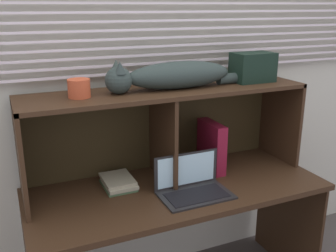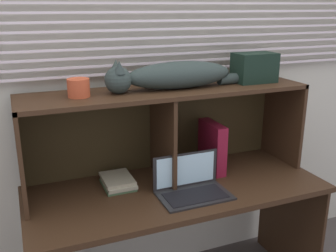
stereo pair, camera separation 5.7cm
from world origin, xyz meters
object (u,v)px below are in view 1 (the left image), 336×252
storage_box (253,67)px  small_basket (79,88)px  laptop (192,186)px  book_stack (118,182)px  binder_upright (211,146)px  cat (175,75)px

storage_box → small_basket: bearing=180.0°
laptop → book_stack: laptop is taller
laptop → storage_box: bearing=24.6°
binder_upright → storage_box: (0.25, 0.00, 0.44)m
small_basket → storage_box: (0.98, 0.00, 0.04)m
laptop → small_basket: small_basket is taller
binder_upright → book_stack: binder_upright is taller
cat → storage_box: (0.48, 0.00, 0.01)m
storage_box → cat: bearing=180.0°
cat → binder_upright: (0.23, 0.00, -0.43)m
binder_upright → book_stack: size_ratio=1.35×
laptop → storage_box: (0.49, 0.22, 0.54)m
binder_upright → storage_box: size_ratio=1.23×
cat → binder_upright: cat is taller
binder_upright → small_basket: size_ratio=2.71×
laptop → binder_upright: (0.23, 0.22, 0.10)m
cat → binder_upright: bearing=0.0°
book_stack → binder_upright: bearing=0.0°
cat → laptop: size_ratio=2.77×
small_basket → binder_upright: bearing=0.0°
binder_upright → small_basket: (-0.73, 0.00, 0.40)m
cat → book_stack: (-0.33, -0.00, -0.54)m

